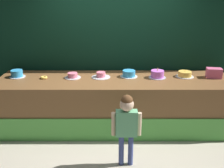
% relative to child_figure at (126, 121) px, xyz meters
% --- Properties ---
extents(ground_plane, '(12.00, 12.00, 0.00)m').
position_rel_child_figure_xyz_m(ground_plane, '(-0.14, 0.61, -0.66)').
color(ground_plane, '#BCB29E').
extents(stage_platform, '(3.97, 1.06, 0.87)m').
position_rel_child_figure_xyz_m(stage_platform, '(-0.14, 1.13, -0.23)').
color(stage_platform, brown).
rests_on(stage_platform, ground_plane).
extents(curtain_backdrop, '(4.42, 0.08, 2.81)m').
position_rel_child_figure_xyz_m(curtain_backdrop, '(-0.14, 1.75, 0.74)').
color(curtain_backdrop, black).
rests_on(curtain_backdrop, ground_plane).
extents(child_figure, '(0.40, 0.18, 1.03)m').
position_rel_child_figure_xyz_m(child_figure, '(0.00, 0.00, 0.00)').
color(child_figure, '#3F4C8C').
rests_on(child_figure, ground_plane).
extents(pink_box, '(0.27, 0.19, 0.17)m').
position_rel_child_figure_xyz_m(pink_box, '(1.55, 1.21, 0.29)').
color(pink_box, pink).
rests_on(pink_box, stage_platform).
extents(donut, '(0.12, 0.12, 0.04)m').
position_rel_child_figure_xyz_m(donut, '(-1.35, 1.16, 0.23)').
color(donut, '#F2BF4C').
rests_on(donut, stage_platform).
extents(cake_far_left, '(0.28, 0.28, 0.12)m').
position_rel_child_figure_xyz_m(cake_far_left, '(-1.83, 1.25, 0.27)').
color(cake_far_left, silver).
rests_on(cake_far_left, stage_platform).
extents(cake_left, '(0.28, 0.28, 0.09)m').
position_rel_child_figure_xyz_m(cake_left, '(-0.86, 1.20, 0.25)').
color(cake_left, silver).
rests_on(cake_left, stage_platform).
extents(cake_center_left, '(0.32, 0.32, 0.09)m').
position_rel_child_figure_xyz_m(cake_center_left, '(-0.38, 1.23, 0.24)').
color(cake_center_left, silver).
rests_on(cake_center_left, stage_platform).
extents(cake_center_right, '(0.30, 0.30, 0.11)m').
position_rel_child_figure_xyz_m(cake_center_right, '(0.10, 1.27, 0.26)').
color(cake_center_right, white).
rests_on(cake_center_right, stage_platform).
extents(cake_right, '(0.29, 0.29, 0.19)m').
position_rel_child_figure_xyz_m(cake_right, '(0.59, 1.21, 0.27)').
color(cake_right, silver).
rests_on(cake_right, stage_platform).
extents(cake_far_right, '(0.31, 0.31, 0.13)m').
position_rel_child_figure_xyz_m(cake_far_right, '(1.07, 1.26, 0.25)').
color(cake_far_right, silver).
rests_on(cake_far_right, stage_platform).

